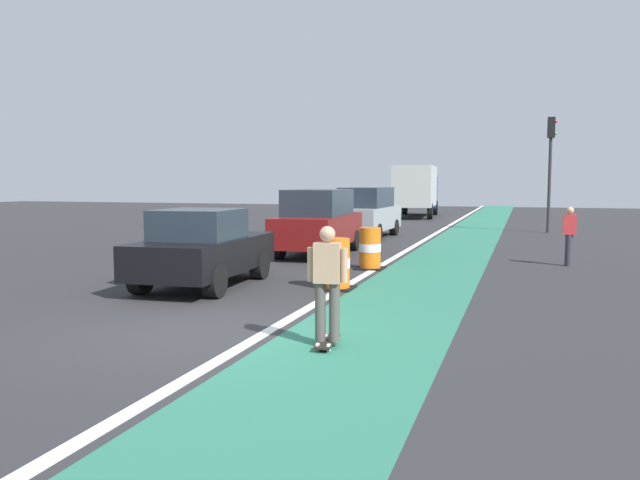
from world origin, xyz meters
name	(u,v)px	position (x,y,z in m)	size (l,w,h in m)	color
ground_plane	(207,332)	(0.00, 0.00, 0.00)	(100.00, 100.00, 0.00)	#2D2D30
bike_lane_strip	(452,253)	(2.40, 12.00, 0.00)	(2.50, 80.00, 0.01)	#2D755B
lane_divider_stripe	(405,251)	(0.90, 12.00, 0.01)	(0.20, 80.00, 0.01)	silver
skateboarder_on_lane	(327,282)	(2.02, -0.26, 0.91)	(0.57, 0.82, 1.69)	black
parked_sedan_nearest	(203,249)	(-2.07, 3.73, 0.83)	(2.09, 4.19, 1.70)	black
parked_suv_second	(318,222)	(-1.54, 10.26, 1.04)	(2.07, 4.68, 2.04)	maroon
parked_suv_third	(366,212)	(-1.55, 16.62, 1.04)	(2.05, 4.66, 2.04)	#9EA0A5
traffic_barrel_front	(337,264)	(0.81, 4.31, 0.53)	(0.73, 0.73, 1.09)	orange
traffic_barrel_mid	(370,249)	(0.76, 7.57, 0.53)	(0.73, 0.73, 1.09)	orange
delivery_truck_down_block	(417,188)	(-2.02, 31.89, 1.85)	(2.82, 7.74, 3.23)	beige
traffic_light_corner	(551,154)	(5.61, 21.44, 3.50)	(0.41, 0.32, 5.10)	#2D2D2D
pedestrian_crossing	(569,234)	(5.76, 9.80, 0.86)	(0.34, 0.20, 1.61)	#33333D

